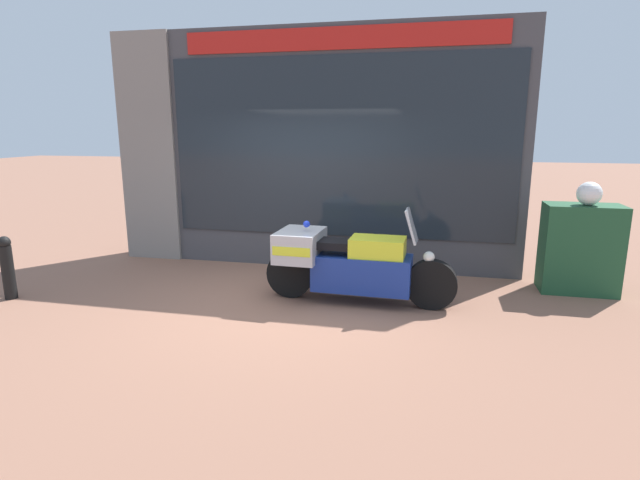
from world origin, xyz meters
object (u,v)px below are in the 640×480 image
(paramedic_motorcycle, at_px, (345,261))
(utility_cabinet, at_px, (580,249))
(street_bollard, at_px, (7,266))
(white_helmet, at_px, (589,194))

(paramedic_motorcycle, height_order, utility_cabinet, paramedic_motorcycle)
(paramedic_motorcycle, distance_m, street_bollard, 4.41)
(utility_cabinet, xyz_separation_m, white_helmet, (0.02, -0.06, 0.76))
(utility_cabinet, distance_m, white_helmet, 0.76)
(paramedic_motorcycle, distance_m, utility_cabinet, 3.23)
(utility_cabinet, bearing_deg, white_helmet, -74.40)
(utility_cabinet, bearing_deg, street_bollard, -165.05)
(white_helmet, bearing_deg, utility_cabinet, 105.60)
(street_bollard, bearing_deg, white_helmet, 14.47)
(paramedic_motorcycle, relative_size, street_bollard, 2.93)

